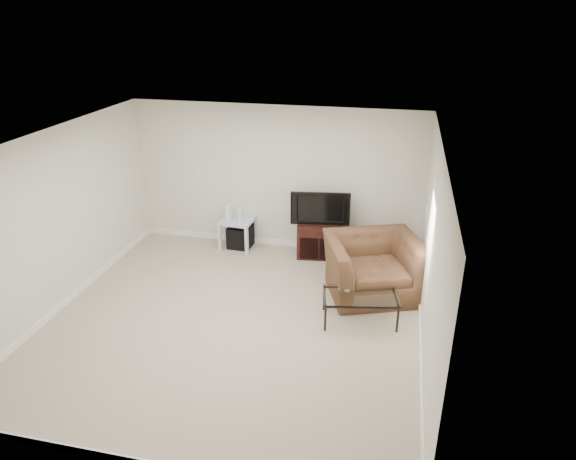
% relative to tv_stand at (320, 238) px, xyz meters
% --- Properties ---
extents(floor, '(5.00, 5.00, 0.00)m').
position_rel_tv_stand_xyz_m(floor, '(-0.81, -2.28, -0.31)').
color(floor, tan).
rests_on(floor, ground).
extents(ceiling, '(5.00, 5.00, 0.00)m').
position_rel_tv_stand_xyz_m(ceiling, '(-0.81, -2.28, 2.19)').
color(ceiling, white).
rests_on(ceiling, ground).
extents(wall_back, '(5.00, 0.02, 2.50)m').
position_rel_tv_stand_xyz_m(wall_back, '(-0.81, 0.22, 0.94)').
color(wall_back, silver).
rests_on(wall_back, ground).
extents(wall_left, '(0.02, 5.00, 2.50)m').
position_rel_tv_stand_xyz_m(wall_left, '(-3.31, -2.28, 0.94)').
color(wall_left, silver).
rests_on(wall_left, ground).
extents(wall_right, '(0.02, 5.00, 2.50)m').
position_rel_tv_stand_xyz_m(wall_right, '(1.69, -2.28, 0.94)').
color(wall_right, silver).
rests_on(wall_right, ground).
extents(plate_back, '(0.12, 0.02, 0.12)m').
position_rel_tv_stand_xyz_m(plate_back, '(-2.21, 0.21, 0.94)').
color(plate_back, white).
rests_on(plate_back, wall_back).
extents(plate_right_switch, '(0.02, 0.09, 0.13)m').
position_rel_tv_stand_xyz_m(plate_right_switch, '(1.68, -0.68, 0.94)').
color(plate_right_switch, white).
rests_on(plate_right_switch, wall_right).
extents(plate_right_outlet, '(0.02, 0.08, 0.12)m').
position_rel_tv_stand_xyz_m(plate_right_outlet, '(1.68, -0.98, -0.01)').
color(plate_right_outlet, white).
rests_on(plate_right_outlet, wall_right).
extents(tv_stand, '(0.81, 0.61, 0.62)m').
position_rel_tv_stand_xyz_m(tv_stand, '(0.00, 0.00, 0.00)').
color(tv_stand, black).
rests_on(tv_stand, floor).
extents(dvd_player, '(0.42, 0.32, 0.05)m').
position_rel_tv_stand_xyz_m(dvd_player, '(0.01, -0.04, 0.21)').
color(dvd_player, black).
rests_on(dvd_player, tv_stand).
extents(television, '(0.93, 0.31, 0.56)m').
position_rel_tv_stand_xyz_m(television, '(0.00, -0.03, 0.59)').
color(television, black).
rests_on(television, tv_stand).
extents(side_table, '(0.58, 0.58, 0.53)m').
position_rel_tv_stand_xyz_m(side_table, '(-1.46, 0.00, -0.04)').
color(side_table, silver).
rests_on(side_table, floor).
extents(subwoofer, '(0.41, 0.41, 0.40)m').
position_rel_tv_stand_xyz_m(subwoofer, '(-1.43, 0.02, -0.12)').
color(subwoofer, black).
rests_on(subwoofer, floor).
extents(game_console, '(0.07, 0.18, 0.24)m').
position_rel_tv_stand_xyz_m(game_console, '(-1.60, -0.02, 0.35)').
color(game_console, white).
rests_on(game_console, side_table).
extents(game_case, '(0.07, 0.16, 0.21)m').
position_rel_tv_stand_xyz_m(game_case, '(-1.40, -0.03, 0.33)').
color(game_case, silver).
rests_on(game_case, side_table).
extents(recliner, '(1.54, 1.27, 1.16)m').
position_rel_tv_stand_xyz_m(recliner, '(0.97, -1.08, 0.27)').
color(recliner, brown).
rests_on(recliner, floor).
extents(coffee_table, '(1.11, 0.76, 0.40)m').
position_rel_tv_stand_xyz_m(coffee_table, '(0.87, -1.88, -0.11)').
color(coffee_table, black).
rests_on(coffee_table, floor).
extents(remote, '(0.17, 0.08, 0.02)m').
position_rel_tv_stand_xyz_m(remote, '(0.63, -1.79, 0.10)').
color(remote, '#B2B2B7').
rests_on(remote, coffee_table).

